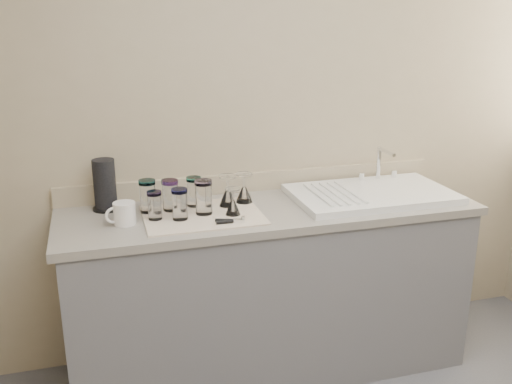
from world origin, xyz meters
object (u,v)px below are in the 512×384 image
object	(u,v)px
tumbler_teal	(148,196)
tumbler_blue	(180,204)
goblet_front_left	(233,206)
sink_unit	(371,194)
paper_towel_roll	(105,185)
tumbler_magenta	(155,205)
tumbler_purple	(194,191)
tumbler_cyan	(170,194)
tumbler_extra	(171,195)
can_opener	(230,221)
white_mug	(124,214)
tumbler_lavender	(204,197)
goblet_back_left	(228,195)
goblet_back_right	(244,192)

from	to	relation	value
tumbler_teal	tumbler_blue	bearing A→B (deg)	-47.66
goblet_front_left	sink_unit	bearing A→B (deg)	5.93
paper_towel_roll	tumbler_magenta	bearing A→B (deg)	-47.05
tumbler_purple	paper_towel_roll	bearing A→B (deg)	168.17
tumbler_cyan	tumbler_extra	world-z (taller)	tumbler_extra
goblet_front_left	paper_towel_roll	world-z (taller)	paper_towel_roll
tumbler_extra	can_opener	distance (m)	0.35
can_opener	white_mug	world-z (taller)	white_mug
tumbler_cyan	can_opener	xyz separation A→B (m)	(0.23, -0.27, -0.07)
tumbler_purple	tumbler_lavender	bearing A→B (deg)	-80.02
tumbler_extra	goblet_front_left	size ratio (longest dim) A/B	1.17
sink_unit	tumbler_blue	xyz separation A→B (m)	(-1.01, -0.07, 0.06)
tumbler_magenta	tumbler_lavender	bearing A→B (deg)	2.44
sink_unit	tumbler_magenta	xyz separation A→B (m)	(-1.12, -0.04, 0.06)
goblet_back_left	white_mug	xyz separation A→B (m)	(-0.51, -0.10, -0.01)
white_mug	paper_towel_roll	distance (m)	0.25
goblet_back_left	paper_towel_roll	bearing A→B (deg)	167.13
tumbler_cyan	tumbler_purple	size ratio (longest dim) A/B	1.01
tumbler_purple	goblet_front_left	size ratio (longest dim) A/B	1.13
tumbler_cyan	tumbler_lavender	distance (m)	0.18
goblet_back_right	tumbler_magenta	bearing A→B (deg)	-164.66
goblet_front_left	can_opener	world-z (taller)	goblet_front_left
tumbler_lavender	can_opener	xyz separation A→B (m)	(0.09, -0.15, -0.07)
goblet_back_right	white_mug	distance (m)	0.61
tumbler_magenta	tumbler_extra	size ratio (longest dim) A/B	0.88
tumbler_cyan	tumbler_blue	world-z (taller)	same
tumbler_extra	goblet_front_left	xyz separation A→B (m)	(0.27, -0.14, -0.03)
goblet_front_left	paper_towel_roll	bearing A→B (deg)	155.06
tumbler_purple	can_opener	world-z (taller)	tumbler_purple
tumbler_teal	tumbler_magenta	distance (m)	0.11
tumbler_cyan	goblet_back_right	distance (m)	0.37
tumbler_blue	white_mug	distance (m)	0.25
sink_unit	tumbler_cyan	size ratio (longest dim) A/B	5.57
white_mug	paper_towel_roll	size ratio (longest dim) A/B	0.60
tumbler_magenta	goblet_front_left	bearing A→B (deg)	-6.19
tumbler_cyan	tumbler_purple	distance (m)	0.12
sink_unit	white_mug	size ratio (longest dim) A/B	5.50
goblet_back_left	paper_towel_roll	world-z (taller)	paper_towel_roll
tumbler_magenta	tumbler_blue	world-z (taller)	tumbler_blue
goblet_back_right	paper_towel_roll	size ratio (longest dim) A/B	0.60
tumbler_teal	can_opener	xyz separation A→B (m)	(0.34, -0.25, -0.07)
tumbler_extra	goblet_back_right	world-z (taller)	tumbler_extra
tumbler_blue	paper_towel_roll	bearing A→B (deg)	140.99
sink_unit	tumbler_teal	distance (m)	1.14
tumbler_cyan	white_mug	xyz separation A→B (m)	(-0.23, -0.13, -0.03)
goblet_back_left	goblet_back_right	bearing A→B (deg)	19.14
tumbler_teal	can_opener	bearing A→B (deg)	-36.75
tumbler_teal	can_opener	size ratio (longest dim) A/B	1.19
tumbler_cyan	goblet_back_left	world-z (taller)	goblet_back_left
tumbler_lavender	white_mug	size ratio (longest dim) A/B	1.10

